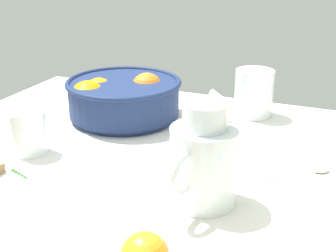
{
  "coord_description": "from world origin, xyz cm",
  "views": [
    {
      "loc": [
        31.32,
        -77.48,
        41.52
      ],
      "look_at": [
        -1.19,
        0.87,
        8.06
      ],
      "focal_mm": 50.87,
      "sensor_mm": 36.0,
      "label": 1
    }
  ],
  "objects_px": {
    "fruit_bowl": "(122,97)",
    "spoon": "(303,173)",
    "juice_pitcher": "(203,166)",
    "second_glass": "(254,95)",
    "juice_glass": "(29,135)"
  },
  "relations": [
    {
      "from": "fruit_bowl",
      "to": "juice_glass",
      "type": "xyz_separation_m",
      "value": [
        -0.08,
        -0.26,
        -0.01
      ]
    },
    {
      "from": "fruit_bowl",
      "to": "second_glass",
      "type": "height_order",
      "value": "second_glass"
    },
    {
      "from": "juice_pitcher",
      "to": "second_glass",
      "type": "distance_m",
      "value": 0.45
    },
    {
      "from": "fruit_bowl",
      "to": "juice_glass",
      "type": "bearing_deg",
      "value": -108.13
    },
    {
      "from": "fruit_bowl",
      "to": "second_glass",
      "type": "xyz_separation_m",
      "value": [
        0.29,
        0.15,
        -0.0
      ]
    },
    {
      "from": "juice_glass",
      "to": "spoon",
      "type": "height_order",
      "value": "juice_glass"
    },
    {
      "from": "juice_glass",
      "to": "second_glass",
      "type": "relative_size",
      "value": 0.78
    },
    {
      "from": "juice_pitcher",
      "to": "juice_glass",
      "type": "height_order",
      "value": "juice_pitcher"
    },
    {
      "from": "fruit_bowl",
      "to": "juice_pitcher",
      "type": "bearing_deg",
      "value": -44.54
    },
    {
      "from": "juice_glass",
      "to": "spoon",
      "type": "xyz_separation_m",
      "value": [
        0.54,
        0.11,
        -0.04
      ]
    },
    {
      "from": "juice_pitcher",
      "to": "juice_glass",
      "type": "distance_m",
      "value": 0.4
    },
    {
      "from": "fruit_bowl",
      "to": "spoon",
      "type": "height_order",
      "value": "fruit_bowl"
    },
    {
      "from": "second_glass",
      "to": "spoon",
      "type": "bearing_deg",
      "value": -60.47
    },
    {
      "from": "second_glass",
      "to": "spoon",
      "type": "xyz_separation_m",
      "value": [
        0.16,
        -0.29,
        -0.05
      ]
    },
    {
      "from": "juice_pitcher",
      "to": "spoon",
      "type": "relative_size",
      "value": 1.36
    }
  ]
}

